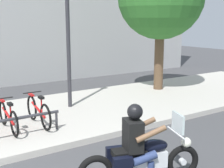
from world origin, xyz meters
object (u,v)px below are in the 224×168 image
object	(u,v)px
rider	(137,139)
bicycle_6	(38,111)
motorcycle	(142,159)
bicycle_5	(8,117)
street_lamp	(68,25)

from	to	relation	value
rider	bicycle_6	xyz separation A→B (m)	(-0.47, 3.44, -0.30)
motorcycle	bicycle_5	distance (m)	3.71
rider	bicycle_5	size ratio (longest dim) A/B	0.89
motorcycle	street_lamp	bearing A→B (deg)	79.36
rider	street_lamp	bearing A→B (deg)	78.40
motorcycle	rider	size ratio (longest dim) A/B	1.48
motorcycle	bicycle_6	bearing A→B (deg)	98.96
motorcycle	bicycle_6	size ratio (longest dim) A/B	1.28
rider	bicycle_6	world-z (taller)	rider
rider	bicycle_5	bearing A→B (deg)	109.54
bicycle_5	street_lamp	size ratio (longest dim) A/B	0.37
bicycle_5	motorcycle	bearing A→B (deg)	-69.53
street_lamp	rider	bearing A→B (deg)	-101.60
street_lamp	bicycle_6	bearing A→B (deg)	-141.50
motorcycle	rider	distance (m)	0.37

